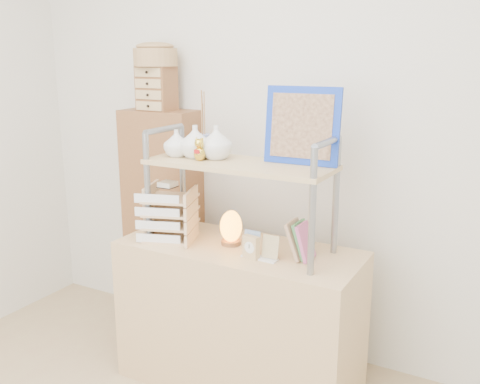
% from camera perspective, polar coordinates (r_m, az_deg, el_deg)
% --- Properties ---
extents(room_shell, '(3.42, 3.41, 2.61)m').
position_cam_1_polar(room_shell, '(1.80, -13.00, 15.19)').
color(room_shell, silver).
rests_on(room_shell, ground).
extents(desk, '(1.20, 0.50, 0.75)m').
position_cam_1_polar(desk, '(2.78, -0.09, -13.16)').
color(desk, tan).
rests_on(desk, ground).
extents(cabinet, '(0.46, 0.26, 1.35)m').
position_cam_1_polar(cabinet, '(3.33, -8.15, -3.01)').
color(cabinet, brown).
rests_on(cabinet, ground).
extents(hutch, '(0.90, 0.34, 0.78)m').
position_cam_1_polar(hutch, '(2.55, -1.08, 3.96)').
color(hutch, gray).
rests_on(hutch, desk).
extents(letter_tray, '(0.31, 0.30, 0.30)m').
position_cam_1_polar(letter_tray, '(2.73, -7.55, -2.57)').
color(letter_tray, '#DAB083').
rests_on(letter_tray, desk).
extents(salt_lamp, '(0.11, 0.11, 0.17)m').
position_cam_1_polar(salt_lamp, '(2.63, -0.97, -3.78)').
color(salt_lamp, brown).
rests_on(salt_lamp, desk).
extents(desk_clock, '(0.08, 0.05, 0.11)m').
position_cam_1_polar(desk_clock, '(2.46, 1.19, -5.93)').
color(desk_clock, tan).
rests_on(desk_clock, desk).
extents(postcard_stand, '(0.18, 0.06, 0.13)m').
position_cam_1_polar(postcard_stand, '(2.47, 2.16, -6.31)').
color(postcard_stand, white).
rests_on(postcard_stand, desk).
extents(drawer_chest, '(0.20, 0.16, 0.25)m').
position_cam_1_polar(drawer_chest, '(3.17, -8.91, 10.85)').
color(drawer_chest, brown).
rests_on(drawer_chest, cabinet).
extents(woven_basket, '(0.25, 0.25, 0.10)m').
position_cam_1_polar(woven_basket, '(3.16, -9.01, 14.01)').
color(woven_basket, olive).
rests_on(woven_basket, drawer_chest).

